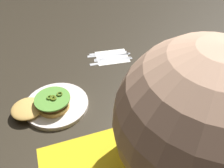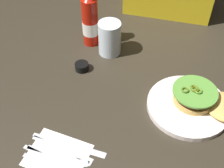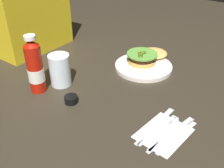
{
  "view_description": "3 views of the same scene",
  "coord_description": "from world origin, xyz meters",
  "px_view_note": "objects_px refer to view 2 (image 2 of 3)",
  "views": [
    {
      "loc": [
        0.17,
        0.71,
        0.67
      ],
      "look_at": [
        -0.07,
        0.01,
        0.04
      ],
      "focal_mm": 37.38,
      "sensor_mm": 36.0,
      "label": 1
    },
    {
      "loc": [
        0.09,
        -0.59,
        0.69
      ],
      "look_at": [
        -0.07,
        0.0,
        0.06
      ],
      "focal_mm": 46.29,
      "sensor_mm": 36.0,
      "label": 2
    },
    {
      "loc": [
        -0.72,
        -0.45,
        0.55
      ],
      "look_at": [
        -0.07,
        0.02,
        0.04
      ],
      "focal_mm": 41.05,
      "sensor_mm": 36.0,
      "label": 3
    }
  ],
  "objects_px": {
    "spoon_utensil": "(67,157)",
    "fork_utensil": "(67,151)",
    "napkin": "(58,155)",
    "steak_knife": "(63,164)",
    "condiment_cup": "(82,67)",
    "table_knife": "(73,146)",
    "burger_sandwich": "(206,100)",
    "dinner_plate": "(188,106)",
    "ketchup_bottle": "(90,21)",
    "water_glass": "(110,38)"
  },
  "relations": [
    {
      "from": "dinner_plate",
      "to": "steak_knife",
      "type": "relative_size",
      "value": 1.13
    },
    {
      "from": "condiment_cup",
      "to": "steak_knife",
      "type": "xyz_separation_m",
      "value": [
        0.07,
        -0.36,
        -0.01
      ]
    },
    {
      "from": "condiment_cup",
      "to": "table_knife",
      "type": "distance_m",
      "value": 0.31
    },
    {
      "from": "dinner_plate",
      "to": "water_glass",
      "type": "bearing_deg",
      "value": 146.76
    },
    {
      "from": "fork_utensil",
      "to": "table_knife",
      "type": "bearing_deg",
      "value": 62.66
    },
    {
      "from": "dinner_plate",
      "to": "spoon_utensil",
      "type": "height_order",
      "value": "dinner_plate"
    },
    {
      "from": "spoon_utensil",
      "to": "condiment_cup",
      "type": "bearing_deg",
      "value": 102.89
    },
    {
      "from": "napkin",
      "to": "spoon_utensil",
      "type": "bearing_deg",
      "value": -1.43
    },
    {
      "from": "condiment_cup",
      "to": "napkin",
      "type": "bearing_deg",
      "value": -81.78
    },
    {
      "from": "dinner_plate",
      "to": "ketchup_bottle",
      "type": "xyz_separation_m",
      "value": [
        -0.39,
        0.24,
        0.09
      ]
    },
    {
      "from": "condiment_cup",
      "to": "napkin",
      "type": "distance_m",
      "value": 0.34
    },
    {
      "from": "ketchup_bottle",
      "to": "table_knife",
      "type": "bearing_deg",
      "value": -78.18
    },
    {
      "from": "burger_sandwich",
      "to": "steak_knife",
      "type": "xyz_separation_m",
      "value": [
        -0.35,
        -0.3,
        -0.03
      ]
    },
    {
      "from": "water_glass",
      "to": "spoon_utensil",
      "type": "height_order",
      "value": "water_glass"
    },
    {
      "from": "napkin",
      "to": "spoon_utensil",
      "type": "height_order",
      "value": "spoon_utensil"
    },
    {
      "from": "napkin",
      "to": "steak_knife",
      "type": "height_order",
      "value": "steak_knife"
    },
    {
      "from": "napkin",
      "to": "fork_utensil",
      "type": "height_order",
      "value": "fork_utensil"
    },
    {
      "from": "dinner_plate",
      "to": "steak_knife",
      "type": "distance_m",
      "value": 0.41
    },
    {
      "from": "fork_utensil",
      "to": "spoon_utensil",
      "type": "bearing_deg",
      "value": -63.64
    },
    {
      "from": "condiment_cup",
      "to": "burger_sandwich",
      "type": "bearing_deg",
      "value": -9.18
    },
    {
      "from": "dinner_plate",
      "to": "burger_sandwich",
      "type": "distance_m",
      "value": 0.06
    },
    {
      "from": "burger_sandwich",
      "to": "fork_utensil",
      "type": "distance_m",
      "value": 0.43
    },
    {
      "from": "table_knife",
      "to": "fork_utensil",
      "type": "bearing_deg",
      "value": -117.34
    },
    {
      "from": "fork_utensil",
      "to": "water_glass",
      "type": "bearing_deg",
      "value": 90.19
    },
    {
      "from": "ketchup_bottle",
      "to": "dinner_plate",
      "type": "bearing_deg",
      "value": -31.34
    },
    {
      "from": "spoon_utensil",
      "to": "fork_utensil",
      "type": "bearing_deg",
      "value": 116.36
    },
    {
      "from": "burger_sandwich",
      "to": "ketchup_bottle",
      "type": "xyz_separation_m",
      "value": [
        -0.43,
        0.22,
        0.06
      ]
    },
    {
      "from": "napkin",
      "to": "ketchup_bottle",
      "type": "bearing_deg",
      "value": 97.43
    },
    {
      "from": "napkin",
      "to": "steak_knife",
      "type": "xyz_separation_m",
      "value": [
        0.02,
        -0.02,
        0.0
      ]
    },
    {
      "from": "burger_sandwich",
      "to": "condiment_cup",
      "type": "distance_m",
      "value": 0.42
    },
    {
      "from": "ketchup_bottle",
      "to": "steak_knife",
      "type": "bearing_deg",
      "value": -80.25
    },
    {
      "from": "ketchup_bottle",
      "to": "water_glass",
      "type": "xyz_separation_m",
      "value": [
        0.08,
        -0.04,
        -0.04
      ]
    },
    {
      "from": "dinner_plate",
      "to": "ketchup_bottle",
      "type": "bearing_deg",
      "value": 148.66
    },
    {
      "from": "spoon_utensil",
      "to": "ketchup_bottle",
      "type": "bearing_deg",
      "value": 100.67
    },
    {
      "from": "condiment_cup",
      "to": "spoon_utensil",
      "type": "bearing_deg",
      "value": -77.11
    },
    {
      "from": "ketchup_bottle",
      "to": "fork_utensil",
      "type": "relative_size",
      "value": 1.18
    },
    {
      "from": "steak_knife",
      "to": "fork_utensil",
      "type": "distance_m",
      "value": 0.04
    },
    {
      "from": "napkin",
      "to": "table_knife",
      "type": "bearing_deg",
      "value": 49.09
    },
    {
      "from": "condiment_cup",
      "to": "steak_knife",
      "type": "bearing_deg",
      "value": -78.55
    },
    {
      "from": "ketchup_bottle",
      "to": "fork_utensil",
      "type": "bearing_deg",
      "value": -79.91
    },
    {
      "from": "ketchup_bottle",
      "to": "fork_utensil",
      "type": "distance_m",
      "value": 0.5
    },
    {
      "from": "spoon_utensil",
      "to": "fork_utensil",
      "type": "height_order",
      "value": "same"
    },
    {
      "from": "condiment_cup",
      "to": "dinner_plate",
      "type": "bearing_deg",
      "value": -12.21
    },
    {
      "from": "ketchup_bottle",
      "to": "table_knife",
      "type": "xyz_separation_m",
      "value": [
        0.1,
        -0.46,
        -0.09
      ]
    },
    {
      "from": "burger_sandwich",
      "to": "spoon_utensil",
      "type": "relative_size",
      "value": 1.22
    },
    {
      "from": "ketchup_bottle",
      "to": "condiment_cup",
      "type": "distance_m",
      "value": 0.18
    },
    {
      "from": "ketchup_bottle",
      "to": "napkin",
      "type": "bearing_deg",
      "value": -82.57
    },
    {
      "from": "burger_sandwich",
      "to": "steak_knife",
      "type": "bearing_deg",
      "value": -139.37
    },
    {
      "from": "steak_knife",
      "to": "water_glass",
      "type": "bearing_deg",
      "value": 90.65
    },
    {
      "from": "burger_sandwich",
      "to": "condiment_cup",
      "type": "height_order",
      "value": "burger_sandwich"
    }
  ]
}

